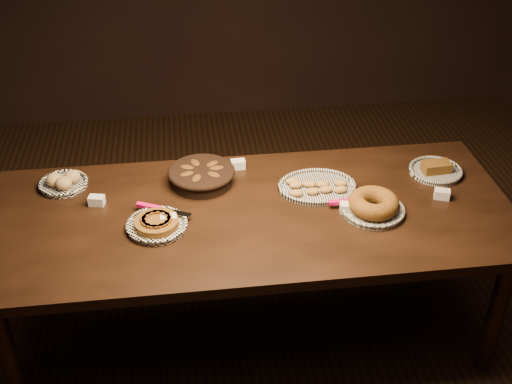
{
  "coord_description": "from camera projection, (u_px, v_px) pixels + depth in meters",
  "views": [
    {
      "loc": [
        -0.29,
        -2.35,
        2.44
      ],
      "look_at": [
        0.03,
        0.05,
        0.82
      ],
      "focal_mm": 45.0,
      "sensor_mm": 36.0,
      "label": 1
    }
  ],
  "objects": [
    {
      "name": "apple_tart_plate",
      "position": [
        157.0,
        224.0,
        2.8
      ],
      "size": [
        0.29,
        0.3,
        0.05
      ],
      "rotation": [
        0.0,
        0.0,
        -0.3
      ],
      "color": "white",
      "rests_on": "buffet_table"
    },
    {
      "name": "tent_cards",
      "position": [
        259.0,
        197.0,
        2.97
      ],
      "size": [
        1.67,
        0.49,
        0.04
      ],
      "color": "white",
      "rests_on": "buffet_table"
    },
    {
      "name": "croissant_basket",
      "position": [
        202.0,
        175.0,
        3.08
      ],
      "size": [
        0.35,
        0.35,
        0.08
      ],
      "rotation": [
        0.0,
        0.0,
        0.17
      ],
      "color": "black",
      "rests_on": "buffet_table"
    },
    {
      "name": "loaf_plate",
      "position": [
        436.0,
        170.0,
        3.17
      ],
      "size": [
        0.26,
        0.26,
        0.06
      ],
      "rotation": [
        0.0,
        0.0,
        0.07
      ],
      "color": "black",
      "rests_on": "buffet_table"
    },
    {
      "name": "bundt_cake_plate",
      "position": [
        373.0,
        205.0,
        2.88
      ],
      "size": [
        0.34,
        0.3,
        0.09
      ],
      "rotation": [
        0.0,
        0.0,
        -0.37
      ],
      "color": "black",
      "rests_on": "buffet_table"
    },
    {
      "name": "bread_roll_plate",
      "position": [
        63.0,
        182.0,
        3.06
      ],
      "size": [
        0.23,
        0.23,
        0.07
      ],
      "rotation": [
        0.0,
        0.0,
        -0.3
      ],
      "color": "white",
      "rests_on": "buffet_table"
    },
    {
      "name": "madeleine_platter",
      "position": [
        317.0,
        187.0,
        3.05
      ],
      "size": [
        0.37,
        0.3,
        0.04
      ],
      "rotation": [
        0.0,
        0.0,
        0.15
      ],
      "color": "black",
      "rests_on": "buffet_table"
    },
    {
      "name": "buffet_table",
      "position": [
        252.0,
        224.0,
        2.95
      ],
      "size": [
        2.4,
        1.0,
        0.75
      ],
      "color": "black",
      "rests_on": "ground"
    },
    {
      "name": "ground",
      "position": [
        252.0,
        329.0,
        3.33
      ],
      "size": [
        5.0,
        5.0,
        0.0
      ],
      "primitive_type": "plane",
      "color": "black",
      "rests_on": "ground"
    }
  ]
}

